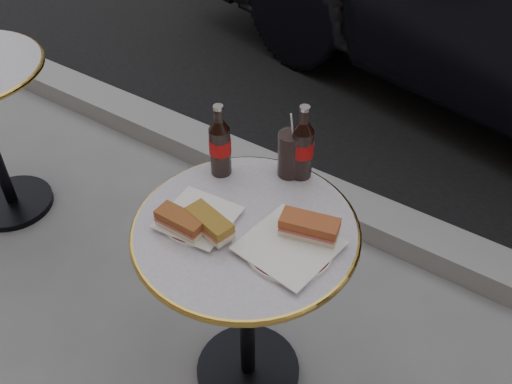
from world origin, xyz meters
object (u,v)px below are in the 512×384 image
Objects in this scene: plate_right at (289,248)px; cola_glass at (290,154)px; bistro_table at (247,309)px; cola_bottle_right at (303,142)px; plate_left at (198,219)px; cola_bottle_left at (220,140)px.

plate_right is 1.59× the size of cola_glass.
bistro_table is 0.56m from cola_bottle_right.
cola_bottle_left is (-0.07, 0.20, 0.11)m from plate_left.
cola_glass reaches higher than bistro_table.
plate_right is (0.26, 0.05, 0.00)m from plate_left.
cola_bottle_right is at bearing 68.07° from plate_left.
plate_left is 1.35× the size of cola_glass.
cola_bottle_right is at bearing 87.66° from bistro_table.
cola_bottle_left reaches higher than cola_glass.
plate_left is 0.24m from cola_bottle_left.
cola_glass is at bearing 31.62° from cola_bottle_left.
plate_right reaches higher than bistro_table.
cola_glass is (0.17, 0.11, -0.04)m from cola_bottle_left.
cola_bottle_right is (0.01, 0.27, 0.49)m from bistro_table.
cola_glass reaches higher than plate_right.
plate_right is at bearing 10.59° from plate_left.
bistro_table is at bearing 178.09° from plate_right.
cola_bottle_right is 1.64× the size of cola_glass.
bistro_table is 3.05× the size of cola_bottle_right.
cola_bottle_left is 0.97× the size of cola_bottle_right.
bistro_table is 0.39m from plate_left.
plate_left is 0.84× the size of cola_bottle_left.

